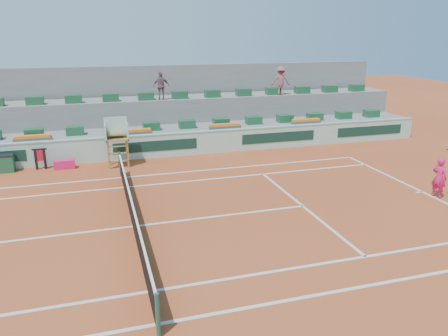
{
  "coord_description": "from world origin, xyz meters",
  "views": [
    {
      "loc": [
        -0.92,
        -13.99,
        6.35
      ],
      "look_at": [
        4.0,
        2.5,
        1.0
      ],
      "focal_mm": 35.0,
      "sensor_mm": 36.0,
      "label": 1
    }
  ],
  "objects": [
    {
      "name": "seating_tier_lower",
      "position": [
        0.0,
        10.7,
        0.6
      ],
      "size": [
        36.0,
        4.0,
        1.2
      ],
      "primitive_type": "cube",
      "color": "gray",
      "rests_on": "ground"
    },
    {
      "name": "court_lines",
      "position": [
        0.0,
        0.0,
        0.01
      ],
      "size": [
        23.89,
        11.09,
        0.01
      ],
      "color": "silver",
      "rests_on": "ground"
    },
    {
      "name": "player_bag",
      "position": [
        -2.56,
        7.72,
        0.22
      ],
      "size": [
        0.97,
        0.43,
        0.43
      ],
      "primitive_type": "cube",
      "color": "#E01D61",
      "rests_on": "ground"
    },
    {
      "name": "umpire_chair",
      "position": [
        0.0,
        7.5,
        1.54
      ],
      "size": [
        1.1,
        0.9,
        2.4
      ],
      "color": "olive",
      "rests_on": "ground"
    },
    {
      "name": "tennis_net",
      "position": [
        0.0,
        0.0,
        0.53
      ],
      "size": [
        0.1,
        11.97,
        1.1
      ],
      "color": "black",
      "rests_on": "ground"
    },
    {
      "name": "ground",
      "position": [
        0.0,
        0.0,
        0.0
      ],
      "size": [
        90.0,
        90.0,
        0.0
      ],
      "primitive_type": "plane",
      "color": "#973E1D",
      "rests_on": "ground"
    },
    {
      "name": "spectator_mid",
      "position": [
        2.88,
        11.43,
        3.4
      ],
      "size": [
        0.94,
        0.4,
        1.61
      ],
      "primitive_type": "imported",
      "rotation": [
        0.0,
        0.0,
        3.14
      ],
      "color": "#78505E",
      "rests_on": "seating_tier_upper"
    },
    {
      "name": "seat_row_lower",
      "position": [
        0.0,
        9.8,
        1.42
      ],
      "size": [
        32.9,
        0.6,
        0.44
      ],
      "color": "#1A502D",
      "rests_on": "seating_tier_lower"
    },
    {
      "name": "seat_row_upper",
      "position": [
        0.0,
        11.7,
        2.82
      ],
      "size": [
        32.9,
        0.6,
        0.44
      ],
      "color": "#1A502D",
      "rests_on": "seating_tier_upper"
    },
    {
      "name": "spectator_right",
      "position": [
        10.35,
        11.4,
        3.49
      ],
      "size": [
        1.28,
        0.94,
        1.77
      ],
      "primitive_type": "imported",
      "rotation": [
        0.0,
        0.0,
        2.88
      ],
      "color": "#964B57",
      "rests_on": "seating_tier_upper"
    },
    {
      "name": "flower_planters",
      "position": [
        -1.5,
        9.0,
        1.33
      ],
      "size": [
        26.8,
        0.36,
        0.28
      ],
      "color": "#505050",
      "rests_on": "seating_tier_lower"
    },
    {
      "name": "seating_tier_upper",
      "position": [
        0.0,
        12.3,
        1.3
      ],
      "size": [
        36.0,
        2.4,
        2.6
      ],
      "primitive_type": "cube",
      "color": "gray",
      "rests_on": "ground"
    },
    {
      "name": "towel_rack",
      "position": [
        -3.64,
        7.94,
        0.6
      ],
      "size": [
        0.67,
        0.11,
        1.03
      ],
      "color": "black",
      "rests_on": "ground"
    },
    {
      "name": "advertising_hoarding",
      "position": [
        0.02,
        8.5,
        0.63
      ],
      "size": [
        36.0,
        0.34,
        1.26
      ],
      "color": "#A7D3BC",
      "rests_on": "ground"
    },
    {
      "name": "drink_cooler_a",
      "position": [
        -5.16,
        7.98,
        0.42
      ],
      "size": [
        0.72,
        0.62,
        0.84
      ],
      "color": "#1A5030",
      "rests_on": "ground"
    },
    {
      "name": "tennis_player",
      "position": [
        12.02,
        -0.65,
        0.83
      ],
      "size": [
        0.56,
        0.91,
        2.28
      ],
      "color": "#E01D61",
      "rests_on": "ground"
    },
    {
      "name": "stadium_back_wall",
      "position": [
        0.0,
        13.9,
        2.2
      ],
      "size": [
        36.0,
        0.4,
        4.4
      ],
      "primitive_type": "cube",
      "color": "gray",
      "rests_on": "ground"
    }
  ]
}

